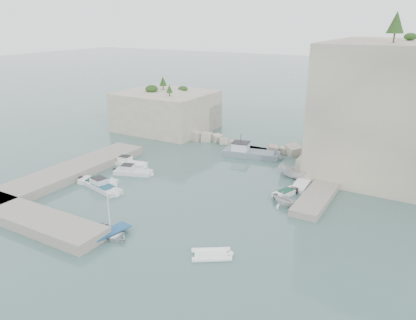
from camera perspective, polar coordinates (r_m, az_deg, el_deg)
The scene contains 20 objects.
ground at distance 46.86m, azimuth -3.70°, elevation -5.55°, with size 400.00×400.00×0.00m, color #446662.
cliff_terrace at distance 57.34m, azimuth 17.53°, elevation -0.39°, with size 8.00×10.00×2.50m, color beige.
outcrop_west at distance 76.26m, azimuth -5.88°, elevation 6.89°, with size 16.00×14.00×7.00m, color beige.
quay_west at distance 56.64m, azimuth -18.77°, elevation -1.52°, with size 5.00×24.00×1.10m, color #9E9689.
quay_south at distance 45.05m, azimuth -23.68°, elevation -7.54°, with size 18.00×4.00×1.10m, color #9E9689.
ledge_east at distance 50.21m, azimuth 15.85°, elevation -4.05°, with size 3.00×16.00×0.80m, color #9E9689.
breakwater at distance 65.21m, azimuth 6.31°, elevation 2.22°, with size 28.00×3.00×1.40m, color beige.
motorboat_a at distance 58.47m, azimuth -10.94°, elevation -0.75°, with size 5.46×1.63×1.40m, color white, non-canonical shape.
motorboat_b at distance 55.13m, azimuth -10.46°, elevation -1.96°, with size 5.53×1.81×1.40m, color silver, non-canonical shape.
motorboat_d at distance 50.94m, azimuth -14.48°, elevation -4.07°, with size 6.22×1.85×1.40m, color silver, non-canonical shape.
motorboat_c at distance 52.92m, azimuth -15.21°, elevation -3.25°, with size 5.23×1.90×0.70m, color white, non-canonical shape.
rowboat at distance 40.44m, azimuth -13.48°, elevation -10.35°, with size 3.10×4.34×0.90m, color silver.
inflatable_dinghy at distance 36.34m, azimuth 0.47°, elevation -13.40°, with size 3.77×1.83×0.44m, color white, non-canonical shape.
tender_east_a at distance 46.26m, azimuth 10.52°, elevation -6.20°, with size 2.71×3.14×1.65m, color white.
tender_east_b at distance 48.79m, azimuth 10.85°, elevation -4.84°, with size 3.83×1.30×0.70m, color white, non-canonical shape.
tender_east_c at distance 51.51m, azimuth 13.00°, elevation -3.68°, with size 5.10×1.65×0.70m, color white, non-canonical shape.
tender_east_d at distance 54.01m, azimuth 11.76°, elevation -2.50°, with size 1.68×4.47×1.73m, color silver.
work_boat at distance 61.53m, azimuth 6.10°, elevation 0.51°, with size 9.24×2.73×2.20m, color slate, non-canonical shape.
rowboat_mast at distance 39.27m, azimuth -13.77°, elevation -7.10°, with size 0.10×0.10×4.20m, color white.
vegetation at distance 59.97m, azimuth 25.31°, elevation 15.86°, with size 53.48×13.88×13.40m.
Camera 1 is at (23.93, -35.23, 19.55)m, focal length 35.00 mm.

